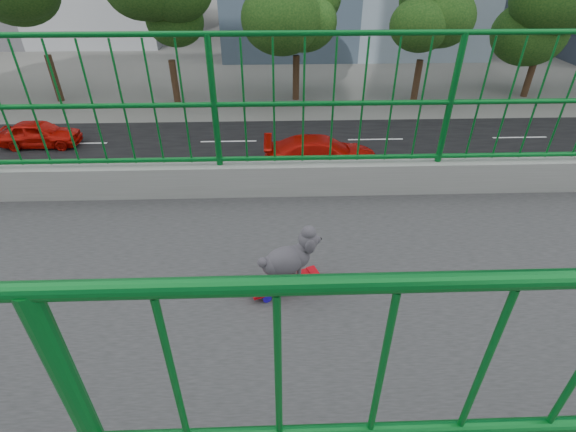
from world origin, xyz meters
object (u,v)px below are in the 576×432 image
(skateboard, at_px, (285,283))
(car_4, at_px, (40,134))
(car_0, at_px, (512,302))
(car_3, at_px, (322,154))
(poodle, at_px, (289,258))

(skateboard, bearing_deg, car_4, -167.26)
(car_0, height_order, car_4, car_0)
(car_0, bearing_deg, car_3, -156.04)
(poodle, distance_m, car_3, 16.95)
(skateboard, relative_size, car_4, 0.13)
(poodle, distance_m, car_0, 10.88)
(poodle, xyz_separation_m, car_3, (-15.52, 2.10, -6.49))
(skateboard, bearing_deg, car_3, 151.64)
(car_4, bearing_deg, poodle, -146.62)
(car_3, bearing_deg, car_4, 77.50)
(car_0, relative_size, car_3, 0.78)
(poodle, bearing_deg, skateboard, -90.00)
(car_3, bearing_deg, skateboard, 172.21)
(car_3, height_order, car_4, car_3)
(car_0, xyz_separation_m, car_3, (-9.60, -4.27, 0.06))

